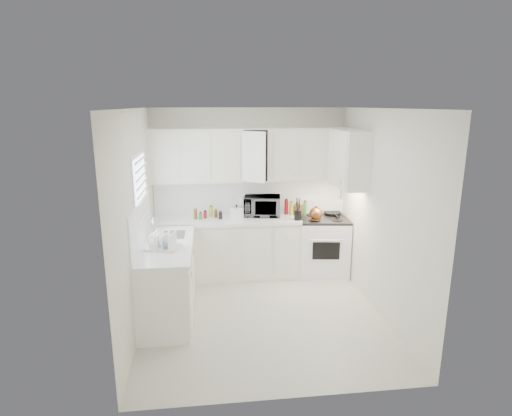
{
  "coord_description": "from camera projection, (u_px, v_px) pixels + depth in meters",
  "views": [
    {
      "loc": [
        -0.66,
        -4.85,
        2.65
      ],
      "look_at": [
        0.0,
        0.7,
        1.25
      ],
      "focal_mm": 29.22,
      "sensor_mm": 36.0,
      "label": 1
    }
  ],
  "objects": [
    {
      "name": "backsplash_left",
      "position": [
        141.0,
        223.0,
        5.12
      ],
      "size": [
        0.02,
        1.6,
        0.55
      ],
      "primitive_type": "cube",
      "color": "white",
      "rests_on": "wall_left"
    },
    {
      "name": "stove",
      "position": [
        323.0,
        238.0,
        6.59
      ],
      "size": [
        0.84,
        0.72,
        1.17
      ],
      "primitive_type": null,
      "rotation": [
        0.0,
        0.0,
        -0.13
      ],
      "color": "white",
      "rests_on": "floor"
    },
    {
      "name": "ceiling",
      "position": [
        263.0,
        108.0,
        4.76
      ],
      "size": [
        3.2,
        3.2,
        0.0
      ],
      "primitive_type": "plane",
      "rotation": [
        3.14,
        0.0,
        0.0
      ],
      "color": "white",
      "rests_on": "ground"
    },
    {
      "name": "sauce_right_5",
      "position": [
        304.0,
        208.0,
        6.59
      ],
      "size": [
        0.06,
        0.06,
        0.19
      ],
      "primitive_type": "cylinder",
      "color": "#34832B",
      "rests_on": "countertop_back"
    },
    {
      "name": "lower_cabinets_back",
      "position": [
        227.0,
        249.0,
        6.49
      ],
      "size": [
        2.22,
        0.6,
        0.9
      ],
      "primitive_type": null,
      "color": "silver",
      "rests_on": "floor"
    },
    {
      "name": "backsplash_back",
      "position": [
        249.0,
        196.0,
        6.63
      ],
      "size": [
        2.98,
        0.02,
        0.55
      ],
      "primitive_type": "cube",
      "color": "white",
      "rests_on": "wall_back"
    },
    {
      "name": "tea_kettle",
      "position": [
        316.0,
        213.0,
        6.3
      ],
      "size": [
        0.25,
        0.22,
        0.23
      ],
      "primitive_type": null,
      "rotation": [
        0.0,
        0.0,
        0.04
      ],
      "color": "brown",
      "rests_on": "stove"
    },
    {
      "name": "countertop_left",
      "position": [
        167.0,
        245.0,
        5.23
      ],
      "size": [
        0.64,
        1.62,
        0.05
      ],
      "primitive_type": "cube",
      "color": "white",
      "rests_on": "lower_cabinets_left"
    },
    {
      "name": "sauce_right_2",
      "position": [
        293.0,
        208.0,
        6.63
      ],
      "size": [
        0.06,
        0.06,
        0.19
      ],
      "primitive_type": "cylinder",
      "color": "#583419",
      "rests_on": "countertop_back"
    },
    {
      "name": "rice_cooker",
      "position": [
        237.0,
        212.0,
        6.34
      ],
      "size": [
        0.26,
        0.26,
        0.21
      ],
      "primitive_type": null,
      "rotation": [
        0.0,
        0.0,
        0.24
      ],
      "color": "white",
      "rests_on": "countertop_back"
    },
    {
      "name": "sink",
      "position": [
        168.0,
        226.0,
        5.53
      ],
      "size": [
        0.42,
        0.38,
        0.3
      ],
      "primitive_type": null,
      "color": "gray",
      "rests_on": "countertop_left"
    },
    {
      "name": "paper_towel",
      "position": [
        244.0,
        206.0,
        6.58
      ],
      "size": [
        0.12,
        0.12,
        0.27
      ],
      "primitive_type": "cylinder",
      "color": "white",
      "rests_on": "countertop_back"
    },
    {
      "name": "sauce_right_3",
      "position": [
        298.0,
        209.0,
        6.57
      ],
      "size": [
        0.06,
        0.06,
        0.19
      ],
      "primitive_type": "cylinder",
      "color": "black",
      "rests_on": "countertop_back"
    },
    {
      "name": "dish_rack",
      "position": [
        162.0,
        240.0,
        5.01
      ],
      "size": [
        0.47,
        0.4,
        0.22
      ],
      "primitive_type": null,
      "rotation": [
        0.0,
        0.0,
        -0.27
      ],
      "color": "white",
      "rests_on": "countertop_left"
    },
    {
      "name": "wall_back",
      "position": [
        249.0,
        191.0,
        6.62
      ],
      "size": [
        3.0,
        0.0,
        3.0
      ],
      "primitive_type": "plane",
      "rotation": [
        1.57,
        0.0,
        0.0
      ],
      "color": "silver",
      "rests_on": "ground"
    },
    {
      "name": "lower_cabinets_left",
      "position": [
        168.0,
        280.0,
        5.34
      ],
      "size": [
        0.6,
        1.6,
        0.9
      ],
      "primitive_type": null,
      "color": "silver",
      "rests_on": "floor"
    },
    {
      "name": "sauce_right_0",
      "position": [
        287.0,
        208.0,
        6.61
      ],
      "size": [
        0.06,
        0.06,
        0.19
      ],
      "primitive_type": "cylinder",
      "color": "red",
      "rests_on": "countertop_back"
    },
    {
      "name": "wall_front",
      "position": [
        288.0,
        267.0,
        3.54
      ],
      "size": [
        3.0,
        0.0,
        3.0
      ],
      "primitive_type": "plane",
      "rotation": [
        -1.57,
        0.0,
        0.0
      ],
      "color": "silver",
      "rests_on": "ground"
    },
    {
      "name": "spice_left_2",
      "position": [
        206.0,
        213.0,
        6.44
      ],
      "size": [
        0.06,
        0.06,
        0.13
      ],
      "primitive_type": "cylinder",
      "color": "red",
      "rests_on": "countertop_back"
    },
    {
      "name": "upper_cabinets_back",
      "position": [
        250.0,
        181.0,
        6.41
      ],
      "size": [
        3.0,
        0.33,
        0.8
      ],
      "primitive_type": null,
      "color": "silver",
      "rests_on": "wall_back"
    },
    {
      "name": "wall_right",
      "position": [
        380.0,
        214.0,
        5.25
      ],
      "size": [
        0.0,
        3.2,
        3.2
      ],
      "primitive_type": "plane",
      "rotation": [
        1.57,
        0.0,
        -1.57
      ],
      "color": "silver",
      "rests_on": "ground"
    },
    {
      "name": "countertop_back",
      "position": [
        226.0,
        220.0,
        6.37
      ],
      "size": [
        2.24,
        0.64,
        0.05
      ],
      "primitive_type": "cube",
      "color": "white",
      "rests_on": "lower_cabinets_back"
    },
    {
      "name": "spice_left_1",
      "position": [
        201.0,
        214.0,
        6.34
      ],
      "size": [
        0.06,
        0.06,
        0.13
      ],
      "primitive_type": "cylinder",
      "color": "#34832B",
      "rests_on": "countertop_back"
    },
    {
      "name": "sauce_right_4",
      "position": [
        300.0,
        208.0,
        6.64
      ],
      "size": [
        0.06,
        0.06,
        0.19
      ],
      "primitive_type": "cylinder",
      "color": "brown",
      "rests_on": "countertop_back"
    },
    {
      "name": "wall_left",
      "position": [
        137.0,
        222.0,
        4.91
      ],
      "size": [
        0.0,
        3.2,
        3.2
      ],
      "primitive_type": "plane",
      "rotation": [
        1.57,
        0.0,
        1.57
      ],
      "color": "silver",
      "rests_on": "ground"
    },
    {
      "name": "microwave",
      "position": [
        262.0,
        204.0,
        6.5
      ],
      "size": [
        0.6,
        0.4,
        0.38
      ],
      "primitive_type": "imported",
      "rotation": [
        0.0,
        0.0,
        -0.16
      ],
      "color": "gray",
      "rests_on": "countertop_back"
    },
    {
      "name": "sauce_right_1",
      "position": [
        291.0,
        209.0,
        6.56
      ],
      "size": [
        0.06,
        0.06,
        0.19
      ],
      "primitive_type": "cylinder",
      "color": "gold",
      "rests_on": "countertop_back"
    },
    {
      "name": "spice_left_3",
      "position": [
        211.0,
        214.0,
        6.36
      ],
      "size": [
        0.06,
        0.06,
        0.13
      ],
      "primitive_type": "cylinder",
      "color": "gold",
      "rests_on": "countertop_back"
    },
    {
      "name": "upper_cabinets_right",
      "position": [
        347.0,
        186.0,
        5.97
      ],
      "size": [
        0.33,
        0.9,
        0.8
      ],
      "primitive_type": null,
      "color": "silver",
      "rests_on": "wall_right"
    },
    {
      "name": "spice_left_5",
      "position": [
        220.0,
        214.0,
        6.37
      ],
      "size": [
        0.06,
        0.06,
        0.13
      ],
      "primitive_type": "cylinder",
      "color": "black",
      "rests_on": "countertop_back"
    },
    {
      "name": "spice_left_4",
      "position": [
        215.0,
        213.0,
        6.45
      ],
      "size": [
        0.06,
        0.06,
        0.13
      ],
      "primitive_type": "cylinder",
      "color": "#583419",
      "rests_on": "countertop_back"
    },
    {
      "name": "spice_left_0",
      "position": [
        196.0,
        213.0,
        6.42
      ],
      "size": [
        0.06,
        0.06,
        0.13
      ],
      "primitive_type": "cylinder",
      "color": "brown",
      "rests_on": "countertop_back"
    },
    {
      "name": "floor",
      "position": [
        262.0,
        314.0,
        5.39
      ],
      "size": [
        3.2,
        3.2,
        0.0
      ],
      "primitive_type": "plane",
      "color": "beige",
      "rests_on": "ground"
    },
    {
      "name": "frying_pan",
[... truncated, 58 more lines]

